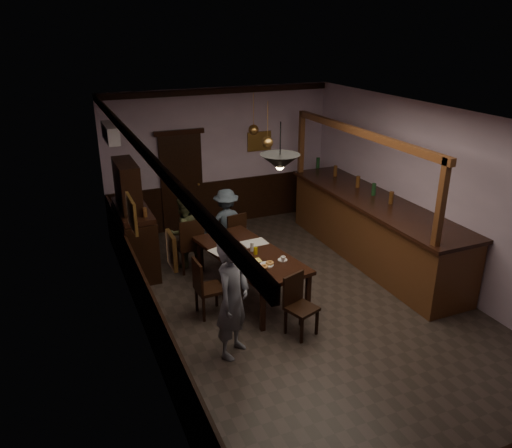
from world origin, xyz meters
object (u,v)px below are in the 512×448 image
chair_side (205,285)px  person_seated_left (184,232)px  sideboard (134,228)px  pendant_brass_far (254,130)px  coffee_cup (283,259)px  person_seated_right (226,222)px  bar_counter (372,228)px  chair_far_left (190,243)px  chair_far_right (234,234)px  dining_table (250,256)px  person_standing (233,299)px  pendant_iron (280,162)px  soda_can (256,251)px  pendant_brass_mid (267,142)px  chair_near (298,302)px

chair_side → person_seated_left: 1.81m
sideboard → pendant_brass_far: bearing=9.1°
pendant_brass_far → coffee_cup: bearing=-102.9°
person_seated_right → sideboard: sideboard is taller
chair_side → bar_counter: 3.59m
person_seated_right → person_seated_left: bearing=14.8°
sideboard → bar_counter: bar_counter is taller
person_seated_right → chair_far_left: bearing=32.1°
chair_far_right → person_seated_right: bearing=-91.4°
person_seated_left → coffee_cup: bearing=103.6°
person_seated_right → coffee_cup: 2.12m
dining_table → chair_far_right: size_ratio=2.47×
chair_far_left → bar_counter: 3.42m
chair_side → person_standing: 1.11m
pendant_iron → person_seated_left: bearing=110.5°
soda_can → bar_counter: bar_counter is taller
pendant_iron → pendant_brass_mid: (0.62, 1.77, -0.15)m
pendant_iron → pendant_brass_mid: bearing=70.8°
chair_near → soda_can: size_ratio=7.59×
dining_table → chair_side: bearing=-158.7°
chair_far_right → person_standing: size_ratio=0.56×
chair_near → sideboard: size_ratio=0.45×
chair_far_left → bar_counter: size_ratio=0.23×
chair_far_left → pendant_iron: 2.83m
chair_far_left → person_seated_left: size_ratio=0.76×
chair_far_left → chair_far_right: 0.91m
dining_table → person_standing: 1.64m
chair_side → pendant_brass_mid: 2.76m
person_seated_right → bar_counter: bar_counter is taller
chair_far_left → pendant_brass_mid: (1.42, -0.19, 1.74)m
dining_table → coffee_cup: (0.36, -0.50, 0.11)m
coffee_cup → bar_counter: (2.28, 0.83, -0.16)m
person_standing → pendant_brass_far: bearing=22.3°
pendant_iron → dining_table: bearing=99.7°
chair_far_left → pendant_brass_far: pendant_brass_far is taller
chair_far_left → soda_can: bearing=118.5°
pendant_iron → pendant_brass_far: (0.82, 2.87, -0.15)m
chair_side → bar_counter: bearing=-81.2°
person_seated_right → coffee_cup: bearing=99.9°
coffee_cup → chair_far_left: bearing=111.9°
sideboard → pendant_brass_mid: bearing=-16.7°
person_standing → bar_counter: bearing=-14.1°
chair_far_left → chair_far_right: chair_far_left is taller
person_standing → chair_side: bearing=52.4°
sideboard → pendant_iron: (1.69, -2.47, 1.63)m
chair_near → sideboard: bearing=101.9°
pendant_iron → chair_near: bearing=-81.6°
bar_counter → pendant_brass_mid: 2.60m
chair_far_right → person_seated_left: 0.96m
chair_far_right → soda_can: chair_far_right is taller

